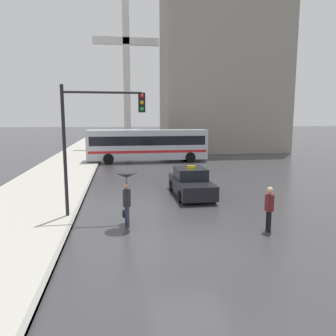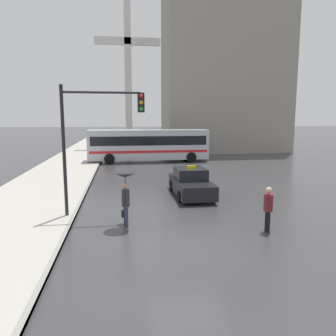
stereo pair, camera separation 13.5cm
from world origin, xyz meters
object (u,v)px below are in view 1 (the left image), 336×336
pedestrian_with_umbrella (126,185)px  pedestrian_man (269,205)px  taxi (191,183)px  traffic_light (97,127)px  city_bus (147,144)px  monument_cross (126,65)px

pedestrian_with_umbrella → pedestrian_man: 5.42m
pedestrian_with_umbrella → taxi: bearing=-50.8°
taxi → traffic_light: bearing=35.2°
city_bus → pedestrian_with_umbrella: bearing=-7.8°
traffic_light → pedestrian_with_umbrella: bearing=-52.8°
pedestrian_with_umbrella → traffic_light: traffic_light is taller
taxi → pedestrian_with_umbrella: (-3.60, -4.81, 1.00)m
taxi → traffic_light: traffic_light is taller
pedestrian_with_umbrella → monument_cross: bearing=-15.6°
pedestrian_man → traffic_light: bearing=-107.0°
traffic_light → taxi: bearing=35.2°
taxi → pedestrian_man: pedestrian_man is taller
city_bus → traffic_light: bearing=-11.9°
traffic_light → monument_cross: size_ratio=0.28×
city_bus → monument_cross: bearing=-174.7°
pedestrian_with_umbrella → monument_cross: monument_cross is taller
pedestrian_with_umbrella → traffic_light: 2.85m
city_bus → pedestrian_man: size_ratio=6.75×
taxi → pedestrian_with_umbrella: pedestrian_with_umbrella is taller
traffic_light → pedestrian_man: bearing=-23.4°
city_bus → pedestrian_with_umbrella: 19.42m
pedestrian_with_umbrella → traffic_light: (-1.12, 1.47, 2.17)m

